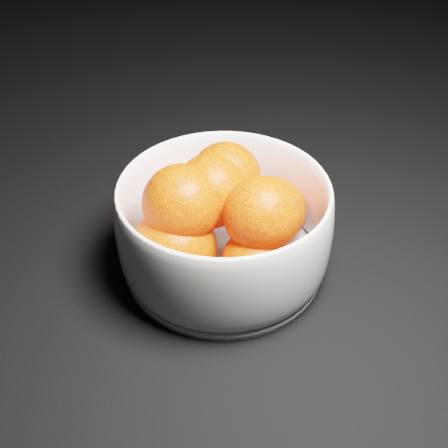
{
  "coord_description": "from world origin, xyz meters",
  "views": [
    {
      "loc": [
        0.23,
        -0.34,
        0.42
      ],
      "look_at": [
        0.2,
        0.11,
        0.05
      ],
      "focal_mm": 50.0,
      "sensor_mm": 36.0,
      "label": 1
    }
  ],
  "objects": [
    {
      "name": "bowl",
      "position": [
        0.2,
        0.11,
        0.05
      ],
      "size": [
        0.2,
        0.2,
        0.1
      ],
      "rotation": [
        0.0,
        0.0,
        0.26
      ],
      "color": "silver",
      "rests_on": "ground"
    },
    {
      "name": "orange_pile",
      "position": [
        0.19,
        0.11,
        0.07
      ],
      "size": [
        0.16,
        0.15,
        0.12
      ],
      "color": "#FF3B0A",
      "rests_on": "bowl"
    }
  ]
}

